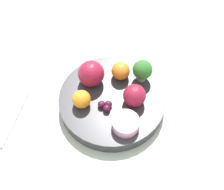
{
  "coord_description": "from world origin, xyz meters",
  "views": [
    {
      "loc": [
        -0.13,
        0.37,
        0.65
      ],
      "look_at": [
        0.0,
        0.0,
        0.06
      ],
      "focal_mm": 50.0,
      "sensor_mm": 36.0,
      "label": 1
    }
  ],
  "objects_px": {
    "bowl": "(112,101)",
    "apple_red": "(91,74)",
    "orange_front": "(82,99)",
    "orange_back": "(119,70)",
    "grape_cluster": "(105,105)",
    "broccoli": "(142,70)",
    "apple_green": "(134,95)",
    "small_cup": "(126,123)"
  },
  "relations": [
    {
      "from": "orange_front",
      "to": "apple_green",
      "type": "bearing_deg",
      "value": -157.98
    },
    {
      "from": "apple_red",
      "to": "broccoli",
      "type": "bearing_deg",
      "value": -157.2
    },
    {
      "from": "broccoli",
      "to": "orange_back",
      "type": "distance_m",
      "value": 0.06
    },
    {
      "from": "apple_red",
      "to": "apple_green",
      "type": "bearing_deg",
      "value": 168.64
    },
    {
      "from": "broccoli",
      "to": "apple_green",
      "type": "relative_size",
      "value": 1.12
    },
    {
      "from": "orange_front",
      "to": "small_cup",
      "type": "distance_m",
      "value": 0.11
    },
    {
      "from": "bowl",
      "to": "orange_front",
      "type": "bearing_deg",
      "value": 33.75
    },
    {
      "from": "bowl",
      "to": "apple_red",
      "type": "relative_size",
      "value": 4.01
    },
    {
      "from": "apple_green",
      "to": "small_cup",
      "type": "relative_size",
      "value": 0.86
    },
    {
      "from": "apple_green",
      "to": "orange_back",
      "type": "distance_m",
      "value": 0.08
    },
    {
      "from": "apple_green",
      "to": "small_cup",
      "type": "distance_m",
      "value": 0.07
    },
    {
      "from": "broccoli",
      "to": "orange_front",
      "type": "xyz_separation_m",
      "value": [
        0.11,
        0.11,
        -0.01
      ]
    },
    {
      "from": "apple_red",
      "to": "small_cup",
      "type": "bearing_deg",
      "value": 141.65
    },
    {
      "from": "grape_cluster",
      "to": "small_cup",
      "type": "relative_size",
      "value": 0.49
    },
    {
      "from": "broccoli",
      "to": "orange_front",
      "type": "relative_size",
      "value": 1.39
    },
    {
      "from": "small_cup",
      "to": "orange_front",
      "type": "bearing_deg",
      "value": -11.36
    },
    {
      "from": "apple_green",
      "to": "small_cup",
      "type": "xyz_separation_m",
      "value": [
        -0.0,
        0.07,
        -0.01
      ]
    },
    {
      "from": "orange_back",
      "to": "grape_cluster",
      "type": "height_order",
      "value": "orange_back"
    },
    {
      "from": "broccoli",
      "to": "apple_red",
      "type": "relative_size",
      "value": 0.94
    },
    {
      "from": "bowl",
      "to": "orange_front",
      "type": "relative_size",
      "value": 5.96
    },
    {
      "from": "bowl",
      "to": "apple_green",
      "type": "xyz_separation_m",
      "value": [
        -0.05,
        -0.01,
        0.04
      ]
    },
    {
      "from": "apple_green",
      "to": "apple_red",
      "type": "bearing_deg",
      "value": -11.36
    },
    {
      "from": "small_cup",
      "to": "grape_cluster",
      "type": "bearing_deg",
      "value": -27.58
    },
    {
      "from": "bowl",
      "to": "grape_cluster",
      "type": "height_order",
      "value": "grape_cluster"
    },
    {
      "from": "bowl",
      "to": "small_cup",
      "type": "bearing_deg",
      "value": 130.23
    },
    {
      "from": "small_cup",
      "to": "bowl",
      "type": "bearing_deg",
      "value": -49.77
    },
    {
      "from": "bowl",
      "to": "grape_cluster",
      "type": "xyz_separation_m",
      "value": [
        0.01,
        0.03,
        0.02
      ]
    },
    {
      "from": "small_cup",
      "to": "apple_red",
      "type": "bearing_deg",
      "value": -38.35
    },
    {
      "from": "bowl",
      "to": "small_cup",
      "type": "xyz_separation_m",
      "value": [
        -0.05,
        0.06,
        0.03
      ]
    },
    {
      "from": "bowl",
      "to": "apple_red",
      "type": "bearing_deg",
      "value": -24.56
    },
    {
      "from": "apple_green",
      "to": "bowl",
      "type": "bearing_deg",
      "value": 5.86
    },
    {
      "from": "apple_green",
      "to": "grape_cluster",
      "type": "bearing_deg",
      "value": 31.94
    },
    {
      "from": "apple_red",
      "to": "grape_cluster",
      "type": "xyz_separation_m",
      "value": [
        -0.05,
        0.06,
        -0.02
      ]
    },
    {
      "from": "orange_front",
      "to": "orange_back",
      "type": "height_order",
      "value": "orange_back"
    },
    {
      "from": "broccoli",
      "to": "apple_green",
      "type": "bearing_deg",
      "value": 91.2
    },
    {
      "from": "bowl",
      "to": "broccoli",
      "type": "relative_size",
      "value": 4.28
    },
    {
      "from": "orange_back",
      "to": "grape_cluster",
      "type": "bearing_deg",
      "value": 88.75
    },
    {
      "from": "broccoli",
      "to": "grape_cluster",
      "type": "height_order",
      "value": "broccoli"
    },
    {
      "from": "grape_cluster",
      "to": "apple_green",
      "type": "bearing_deg",
      "value": -148.06
    },
    {
      "from": "broccoli",
      "to": "orange_front",
      "type": "height_order",
      "value": "broccoli"
    },
    {
      "from": "apple_red",
      "to": "orange_front",
      "type": "xyz_separation_m",
      "value": [
        -0.0,
        0.07,
        -0.01
      ]
    },
    {
      "from": "broccoli",
      "to": "small_cup",
      "type": "height_order",
      "value": "broccoli"
    }
  ]
}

